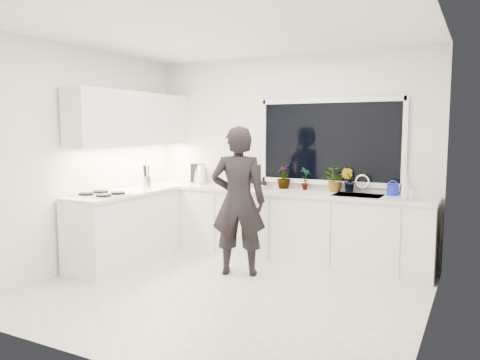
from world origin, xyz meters
The scene contains 25 objects.
floor centered at (0.00, 0.00, -0.01)m, with size 4.00×3.50×0.02m, color beige.
wall_back centered at (0.00, 1.76, 1.35)m, with size 4.00×0.02×2.70m, color white.
wall_left centered at (-2.01, 0.00, 1.35)m, with size 0.02×3.50×2.70m, color white.
wall_right centered at (2.01, 0.00, 1.35)m, with size 0.02×3.50×2.70m, color white.
ceiling centered at (0.00, 0.00, 2.71)m, with size 4.00×3.50×0.02m, color white.
window centered at (0.60, 1.73, 1.55)m, with size 1.80×0.02×1.00m, color black.
base_cabinets_back centered at (0.00, 1.45, 0.44)m, with size 3.92×0.58×0.88m, color white.
base_cabinets_left centered at (-1.67, 0.35, 0.44)m, with size 0.58×1.60×0.88m, color white.
countertop_back centered at (0.00, 1.44, 0.90)m, with size 3.94×0.62×0.04m, color silver.
countertop_left centered at (-1.67, 0.35, 0.90)m, with size 0.62×1.60×0.04m, color silver.
upper_cabinets centered at (-1.79, 0.70, 1.85)m, with size 0.34×2.10×0.70m, color white.
sink centered at (1.05, 1.45, 0.87)m, with size 0.58×0.42×0.14m, color silver.
faucet centered at (1.05, 1.65, 1.03)m, with size 0.03×0.03×0.22m, color silver.
stovetop centered at (-1.69, 0.00, 0.94)m, with size 0.56×0.48×0.03m, color black.
person centered at (-0.14, 0.60, 0.88)m, with size 0.64×0.42×1.75m, color black.
pizza_tray centered at (-0.35, 1.42, 0.94)m, with size 0.44×0.32×0.03m, color #B2B3B7.
pizza centered at (-0.35, 1.42, 0.95)m, with size 0.40×0.29×0.01m, color red.
watering_can centered at (1.43, 1.61, 0.98)m, with size 0.14×0.14×0.13m, color #141FBF.
paper_towel_roll centered at (-1.25, 1.55, 1.05)m, with size 0.11×0.11×0.26m, color white.
knife_block centered at (-1.30, 1.59, 1.03)m, with size 0.13×0.10×0.22m, color #926344.
utensil_crock centered at (-1.65, 0.80, 1.00)m, with size 0.13×0.13×0.16m, color silver.
picture_frame_large centered at (-1.40, 1.69, 1.06)m, with size 0.22×0.02×0.28m, color black.
picture_frame_small centered at (-0.41, 1.69, 1.07)m, with size 0.25×0.02×0.30m, color black.
herb_plants centered at (0.52, 1.61, 1.07)m, with size 1.07×0.27×0.31m.
soap_bottles centered at (1.64, 1.30, 1.05)m, with size 0.19×0.12×0.29m.
Camera 1 is at (2.37, -4.19, 1.72)m, focal length 35.00 mm.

